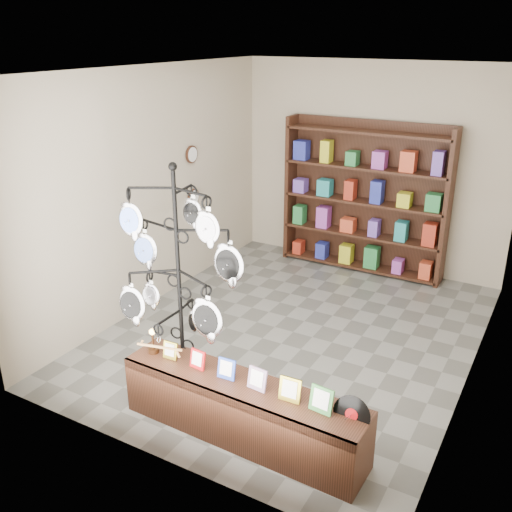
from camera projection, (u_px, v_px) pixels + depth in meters
The scene contains 6 objects.
ground at pixel (293, 332), 6.83m from camera, with size 5.00×5.00×0.00m, color slate.
room_envelope at pixel (297, 181), 6.14m from camera, with size 5.00×5.00×5.00m.
display_tree at pixel (178, 271), 5.13m from camera, with size 1.20×1.12×2.34m.
front_shelf at pixel (242, 410), 4.97m from camera, with size 2.28×0.53×0.80m.
back_shelving at pixel (364, 202), 8.30m from camera, with size 2.42×0.36×2.20m.
wall_clocks at pixel (193, 176), 7.82m from camera, with size 0.03×0.24×0.84m.
Camera 1 is at (2.57, -5.45, 3.37)m, focal length 40.00 mm.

